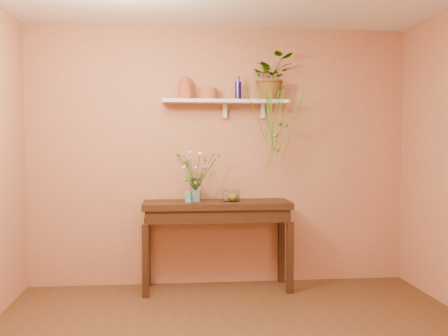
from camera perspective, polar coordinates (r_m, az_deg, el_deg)
The scene contains 13 objects.
room at distance 3.45m, azimuth 2.54°, elevation 0.32°, with size 4.04×4.04×2.70m.
sideboard at distance 5.22m, azimuth -0.80°, elevation -5.16°, with size 1.48×0.48×0.90m.
wall_shelf at distance 5.33m, azimuth 0.30°, elevation 7.35°, with size 1.30×0.24×0.19m.
terracotta_jug at distance 5.32m, azimuth -4.34°, elevation 8.83°, with size 0.17×0.17×0.24m.
terracotta_pot at distance 5.33m, azimuth -1.82°, elevation 8.22°, with size 0.19×0.19×0.12m, color #B54C37.
blue_bottle at distance 5.34m, azimuth 1.60°, elevation 8.63°, with size 0.08×0.08×0.24m.
spider_plant at distance 5.42m, azimuth 5.21°, elevation 10.04°, with size 0.43×0.37×0.48m, color #40751B.
plant_fronds at distance 5.25m, azimuth 6.02°, elevation 4.51°, with size 0.63×0.25×0.81m.
glass_vase at distance 5.19m, azimuth -3.19°, elevation -2.61°, with size 0.12×0.12×0.24m.
bouquet at distance 5.17m, azimuth -3.20°, elevation 0.14°, with size 0.45×0.44×0.41m.
glass_bowl at distance 5.23m, azimuth 0.82°, elevation -3.16°, with size 0.18×0.18×0.11m.
lemon at distance 5.24m, azimuth 0.95°, elevation -3.17°, with size 0.08×0.08×0.08m, color yellow.
carton at distance 5.12m, azimuth -3.96°, elevation -3.25°, with size 0.05×0.04×0.11m, color teal.
Camera 1 is at (-0.49, -3.41, 1.51)m, focal length 41.17 mm.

